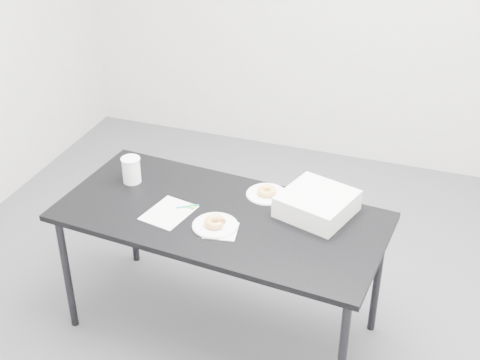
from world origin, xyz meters
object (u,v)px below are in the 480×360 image
(plate_near, at_px, (215,225))
(pen, at_px, (187,206))
(table, at_px, (221,224))
(scorecard, at_px, (169,213))
(donut_far, at_px, (267,191))
(donut_near, at_px, (215,222))
(coffee_cup, at_px, (131,170))
(bakery_box, at_px, (317,204))
(plate_far, at_px, (267,194))

(plate_near, bearing_deg, pen, 150.32)
(table, height_order, scorecard, scorecard)
(scorecard, height_order, donut_far, donut_far)
(pen, xyz_separation_m, donut_near, (0.19, -0.11, 0.02))
(pen, distance_m, donut_far, 0.41)
(plate_near, bearing_deg, donut_far, 67.73)
(table, bearing_deg, scorecard, -158.78)
(donut_near, relative_size, donut_far, 1.04)
(donut_far, relative_size, coffee_cup, 0.70)
(pen, bearing_deg, donut_far, 4.52)
(pen, distance_m, coffee_cup, 0.40)
(pen, relative_size, coffee_cup, 0.81)
(pen, bearing_deg, scorecard, -163.16)
(scorecard, distance_m, bakery_box, 0.72)
(donut_near, xyz_separation_m, donut_far, (0.14, 0.35, -0.00))
(donut_far, bearing_deg, donut_near, -112.27)
(scorecard, xyz_separation_m, plate_far, (0.40, 0.32, 0.00))
(scorecard, relative_size, pen, 2.15)
(donut_near, bearing_deg, plate_near, 0.00)
(scorecard, bearing_deg, plate_far, 49.91)
(table, distance_m, plate_near, 0.12)
(table, bearing_deg, plate_far, 62.04)
(pen, xyz_separation_m, plate_far, (0.33, 0.24, -0.00))
(plate_far, bearing_deg, donut_near, -112.27)
(plate_far, bearing_deg, table, -122.65)
(scorecard, xyz_separation_m, pen, (0.07, 0.07, 0.00))
(plate_near, bearing_deg, plate_far, 67.73)
(scorecard, bearing_deg, table, 27.93)
(coffee_cup, relative_size, bakery_box, 0.44)
(coffee_cup, height_order, bakery_box, coffee_cup)
(table, height_order, donut_far, donut_far)
(plate_far, relative_size, coffee_cup, 1.49)
(plate_far, distance_m, donut_far, 0.02)
(table, distance_m, pen, 0.19)
(scorecard, height_order, donut_near, donut_near)
(bakery_box, bearing_deg, donut_near, -130.10)
(plate_near, height_order, coffee_cup, coffee_cup)
(scorecard, xyz_separation_m, coffee_cup, (-0.31, 0.21, 0.07))
(pen, relative_size, donut_far, 1.16)
(table, distance_m, donut_near, 0.13)
(scorecard, distance_m, coffee_cup, 0.38)
(table, xyz_separation_m, scorecard, (-0.24, -0.07, 0.06))
(table, relative_size, bakery_box, 5.18)
(pen, xyz_separation_m, donut_far, (0.33, 0.24, 0.02))
(donut_near, height_order, bakery_box, bakery_box)
(table, xyz_separation_m, coffee_cup, (-0.55, 0.13, 0.13))
(scorecard, relative_size, plate_far, 1.18)
(scorecard, bearing_deg, donut_far, 49.91)
(bakery_box, bearing_deg, coffee_cup, -161.07)
(table, distance_m, coffee_cup, 0.58)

